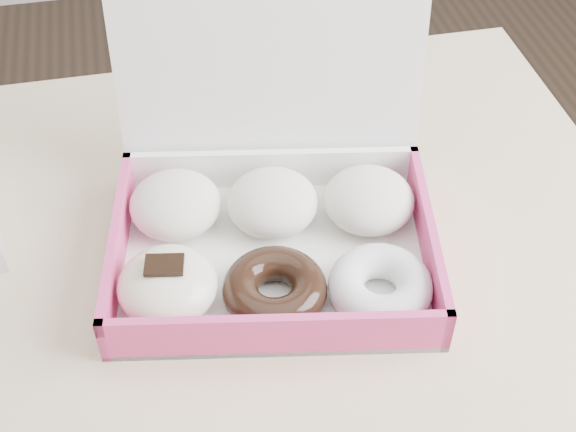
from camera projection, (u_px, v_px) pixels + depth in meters
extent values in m
cube|color=#CAB585|center=(105.00, 310.00, 0.83)|extent=(1.20, 0.80, 0.04)
cylinder|color=#CAB585|center=(444.00, 241.00, 1.42)|extent=(0.05, 0.05, 0.71)
cube|color=white|center=(274.00, 261.00, 0.85)|extent=(0.37, 0.30, 0.01)
cube|color=#D83B78|center=(276.00, 336.00, 0.75)|extent=(0.33, 0.07, 0.06)
cube|color=white|center=(271.00, 170.00, 0.91)|extent=(0.33, 0.07, 0.06)
cube|color=#D83B78|center=(118.00, 249.00, 0.82)|extent=(0.05, 0.24, 0.06)
cube|color=#D83B78|center=(428.00, 241.00, 0.83)|extent=(0.05, 0.24, 0.06)
cube|color=white|center=(270.00, 90.00, 0.86)|extent=(0.33, 0.10, 0.24)
ellipsoid|color=silver|center=(175.00, 204.00, 0.86)|extent=(0.11, 0.11, 0.06)
ellipsoid|color=silver|center=(272.00, 202.00, 0.86)|extent=(0.11, 0.11, 0.06)
ellipsoid|color=silver|center=(369.00, 200.00, 0.87)|extent=(0.11, 0.11, 0.06)
ellipsoid|color=beige|center=(168.00, 285.00, 0.78)|extent=(0.11, 0.11, 0.06)
cube|color=black|center=(164.00, 265.00, 0.76)|extent=(0.04, 0.03, 0.00)
torus|color=black|center=(275.00, 289.00, 0.79)|extent=(0.12, 0.12, 0.04)
torus|color=white|center=(380.00, 286.00, 0.79)|extent=(0.12, 0.12, 0.04)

